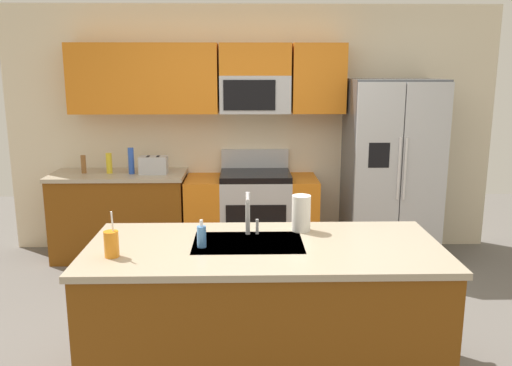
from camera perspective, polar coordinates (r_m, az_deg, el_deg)
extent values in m
plane|color=#66605B|center=(4.08, 0.03, -16.44)|extent=(9.00, 9.00, 0.00)
cube|color=beige|center=(5.76, -0.46, 5.73)|extent=(5.20, 0.10, 2.60)
cube|color=orange|center=(5.69, -15.99, 10.74)|extent=(0.70, 0.32, 0.70)
cube|color=orange|center=(5.55, -8.34, 11.05)|extent=(0.80, 0.32, 0.70)
cube|color=orange|center=(5.57, 6.72, 11.10)|extent=(0.54, 0.32, 0.70)
cube|color=#B7BABF|center=(5.52, -0.10, 9.51)|extent=(0.72, 0.32, 0.38)
cube|color=black|center=(5.35, -0.72, 9.42)|extent=(0.52, 0.01, 0.30)
cube|color=orange|center=(5.51, -0.11, 13.14)|extent=(0.72, 0.32, 0.32)
cube|color=brown|center=(5.74, -14.33, -3.56)|extent=(1.34, 0.60, 0.86)
cube|color=tan|center=(5.63, -14.58, 0.85)|extent=(1.37, 0.63, 0.04)
cube|color=#B7BABF|center=(5.59, -0.07, -3.68)|extent=(0.72, 0.60, 0.84)
cube|color=black|center=(5.29, 0.00, -4.28)|extent=(0.60, 0.01, 0.36)
cube|color=black|center=(5.48, -0.07, 0.84)|extent=(0.72, 0.60, 0.06)
cube|color=#B7BABF|center=(5.73, -0.13, 2.66)|extent=(0.72, 0.06, 0.20)
cube|color=orange|center=(5.61, -5.61, -3.70)|extent=(0.36, 0.60, 0.84)
cube|color=orange|center=(5.62, 5.04, -3.63)|extent=(0.28, 0.60, 0.84)
cube|color=#4C4F54|center=(5.63, 14.24, 1.33)|extent=(0.90, 0.70, 1.85)
cube|color=#B7BABF|center=(5.22, 12.92, 0.55)|extent=(0.44, 0.04, 1.81)
cube|color=#B7BABF|center=(5.35, 17.60, 0.56)|extent=(0.44, 0.04, 1.81)
cylinder|color=silver|center=(5.22, 15.12, 1.48)|extent=(0.02, 0.02, 0.60)
cylinder|color=silver|center=(5.24, 15.75, 1.48)|extent=(0.02, 0.02, 0.60)
cube|color=black|center=(5.16, 13.09, 2.92)|extent=(0.20, 0.00, 0.24)
cube|color=brown|center=(3.45, 0.88, -14.09)|extent=(2.13, 0.93, 0.86)
cube|color=tan|center=(3.27, 0.91, -7.01)|extent=(2.17, 0.97, 0.04)
cube|color=#B7BABF|center=(3.31, -0.86, -6.65)|extent=(0.68, 0.44, 0.03)
cube|color=#B7BABF|center=(5.49, -10.97, 1.90)|extent=(0.28, 0.16, 0.18)
cube|color=black|center=(5.48, -11.52, 2.80)|extent=(0.03, 0.11, 0.01)
cube|color=black|center=(5.47, -10.49, 2.82)|extent=(0.03, 0.11, 0.01)
cylinder|color=brown|center=(5.70, -18.05, 1.93)|extent=(0.05, 0.05, 0.18)
cylinder|color=yellow|center=(5.62, -15.51, 2.07)|extent=(0.06, 0.06, 0.21)
cylinder|color=blue|center=(5.53, -13.27, 2.34)|extent=(0.06, 0.06, 0.27)
cylinder|color=#B7BABF|center=(3.43, -0.89, -3.28)|extent=(0.03, 0.03, 0.28)
cylinder|color=#B7BABF|center=(3.30, -0.89, -1.57)|extent=(0.02, 0.20, 0.02)
cylinder|color=#B7BABF|center=(3.46, 0.11, -4.71)|extent=(0.02, 0.02, 0.10)
cylinder|color=orange|center=(3.15, -15.28, -6.35)|extent=(0.08, 0.08, 0.15)
cylinder|color=white|center=(3.11, -15.19, -4.16)|extent=(0.01, 0.03, 0.14)
cylinder|color=#4C8CD8|center=(3.22, -5.87, -5.76)|extent=(0.06, 0.06, 0.13)
cylinder|color=white|center=(3.20, -5.90, -4.31)|extent=(0.02, 0.02, 0.04)
cylinder|color=white|center=(3.52, 4.88, -3.25)|extent=(0.12, 0.12, 0.24)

